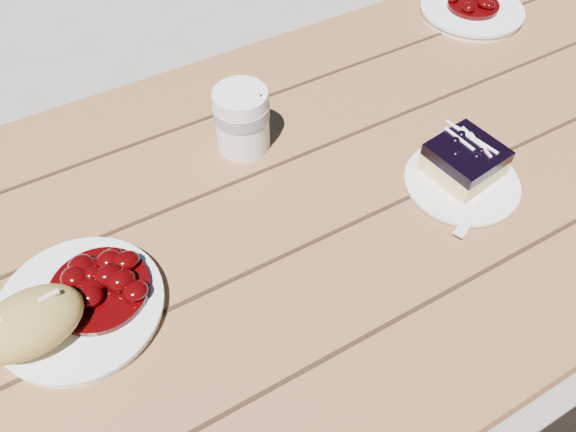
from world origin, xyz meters
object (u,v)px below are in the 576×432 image
coffee_cup (242,120)px  second_plate (471,11)px  picnic_table (283,267)px  main_plate (81,308)px  dessert_plate (461,183)px  bread_roll (30,323)px  blueberry_cake (465,160)px

coffee_cup → second_plate: (0.59, 0.12, -0.05)m
picnic_table → coffee_cup: size_ratio=18.62×
main_plate → picnic_table: bearing=4.6°
coffee_cup → second_plate: bearing=11.0°
main_plate → coffee_cup: coffee_cup is taller
second_plate → dessert_plate: bearing=-133.2°
coffee_cup → bread_roll: bearing=-152.9°
picnic_table → dessert_plate: dessert_plate is taller
blueberry_cake → second_plate: bearing=39.0°
picnic_table → coffee_cup: bearing=85.3°
bread_roll → dessert_plate: bread_roll is taller
main_plate → blueberry_cake: bearing=-5.8°
main_plate → bread_roll: 0.07m
main_plate → coffee_cup: 0.37m
blueberry_cake → bread_roll: bearing=169.1°
bread_roll → second_plate: bread_roll is taller
blueberry_cake → second_plate: 0.48m
bread_roll → dessert_plate: (0.63, -0.05, -0.04)m
main_plate → bread_roll: size_ratio=1.62×
main_plate → second_plate: same height
main_plate → dessert_plate: (0.58, -0.07, -0.00)m
second_plate → main_plate: bearing=-162.5°
dessert_plate → coffee_cup: size_ratio=1.59×
blueberry_cake → main_plate: bearing=166.8°
blueberry_cake → second_plate: blueberry_cake is taller
picnic_table → coffee_cup: coffee_cup is taller
blueberry_cake → coffee_cup: bearing=130.7°
bread_roll → second_plate: bearing=17.6°
bread_roll → blueberry_cake: bearing=-3.6°
dessert_plate → blueberry_cake: blueberry_cake is taller
blueberry_cake → second_plate: size_ratio=0.53×
main_plate → second_plate: size_ratio=1.02×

